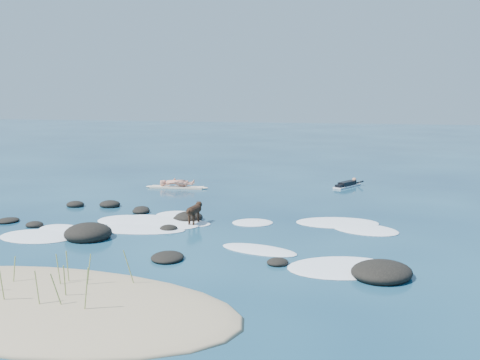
% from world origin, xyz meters
% --- Properties ---
extents(ground, '(160.00, 160.00, 0.00)m').
position_xyz_m(ground, '(0.00, 0.00, 0.00)').
color(ground, '#0A2642').
rests_on(ground, ground).
extents(sand_dune, '(9.00, 4.40, 0.60)m').
position_xyz_m(sand_dune, '(0.00, -8.20, 0.00)').
color(sand_dune, '#9E8966').
rests_on(sand_dune, ground).
extents(dune_grass, '(3.29, 1.98, 1.00)m').
position_xyz_m(dune_grass, '(0.16, -8.21, 0.54)').
color(dune_grass, '#889F4D').
rests_on(dune_grass, ground).
extents(reef_rocks, '(15.28, 7.49, 0.62)m').
position_xyz_m(reef_rocks, '(-1.16, -3.18, 0.11)').
color(reef_rocks, black).
rests_on(reef_rocks, ground).
extents(breaking_foam, '(12.35, 7.59, 0.12)m').
position_xyz_m(breaking_foam, '(1.25, -1.29, 0.01)').
color(breaking_foam, white).
rests_on(breaking_foam, ground).
extents(standing_surfer_rig, '(3.08, 0.89, 1.75)m').
position_xyz_m(standing_surfer_rig, '(-3.08, 6.31, 0.69)').
color(standing_surfer_rig, '#F6E2C4').
rests_on(standing_surfer_rig, ground).
extents(paddling_surfer_rig, '(1.37, 2.10, 0.38)m').
position_xyz_m(paddling_surfer_rig, '(4.75, 9.07, 0.13)').
color(paddling_surfer_rig, white).
rests_on(paddling_surfer_rig, ground).
extents(dog, '(0.33, 1.21, 0.76)m').
position_xyz_m(dog, '(0.51, -0.50, 0.51)').
color(dog, black).
rests_on(dog, ground).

